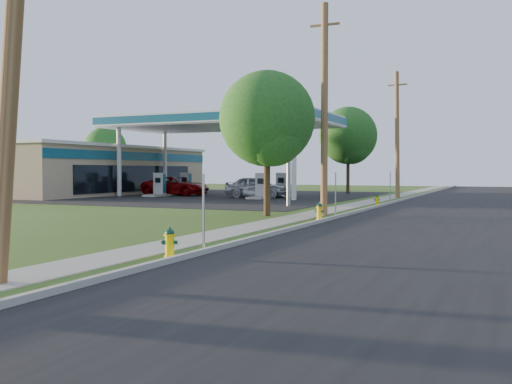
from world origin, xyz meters
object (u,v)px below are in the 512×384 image
at_px(car_silver, 257,187).
at_px(fuel_pump_se, 282,187).
at_px(tree_back, 106,149).
at_px(fuel_pump_sw, 186,186).
at_px(fuel_pump_ne, 262,189).
at_px(tree_lot, 349,138).
at_px(utility_pole_near, 14,16).
at_px(utility_pole_mid, 324,109).
at_px(hydrant_far, 377,200).
at_px(tree_verge, 268,122).
at_px(hydrant_mid, 320,212).
at_px(hydrant_near, 170,243).
at_px(fuel_pump_nw, 160,187).
at_px(utility_pole_far, 397,134).
at_px(price_pylon, 289,113).
at_px(car_red, 176,186).

bearing_deg(car_silver, fuel_pump_se, -21.28).
relative_size(fuel_pump_se, tree_back, 0.47).
height_order(fuel_pump_sw, fuel_pump_se, same).
distance_m(fuel_pump_ne, tree_lot, 12.27).
distance_m(utility_pole_near, fuel_pump_se, 36.34).
distance_m(utility_pole_mid, hydrant_far, 9.57).
distance_m(fuel_pump_sw, tree_lot, 14.99).
distance_m(fuel_pump_se, tree_verge, 20.11).
xyz_separation_m(utility_pole_near, utility_pole_mid, (-0.00, 18.00, 0.15)).
relative_size(fuel_pump_se, hydrant_mid, 4.22).
xyz_separation_m(fuel_pump_ne, tree_back, (-23.37, 11.04, 3.66)).
height_order(hydrant_mid, car_silver, car_silver).
distance_m(hydrant_near, car_silver, 30.04).
height_order(utility_pole_mid, fuel_pump_nw, utility_pole_mid).
height_order(utility_pole_mid, utility_pole_far, utility_pole_mid).
height_order(tree_back, hydrant_near, tree_back).
bearing_deg(hydrant_mid, tree_lot, 102.65).
height_order(utility_pole_near, price_pylon, utility_pole_near).
bearing_deg(tree_lot, utility_pole_far, -48.20).
xyz_separation_m(utility_pole_far, car_red, (-17.49, -3.24, -4.02)).
height_order(utility_pole_far, fuel_pump_se, utility_pole_far).
relative_size(utility_pole_near, fuel_pump_nw, 2.96).
bearing_deg(car_red, hydrant_far, -110.91).
bearing_deg(car_red, utility_pole_near, -153.36).
distance_m(price_pylon, tree_lot, 18.50).
xyz_separation_m(hydrant_near, car_red, (-18.12, 28.79, 0.42)).
bearing_deg(utility_pole_far, fuel_pump_sw, -176.80).
xyz_separation_m(utility_pole_near, fuel_pump_se, (-8.90, 35.00, -4.08)).
distance_m(utility_pole_far, fuel_pump_sw, 18.39).
bearing_deg(utility_pole_mid, tree_verge, -143.06).
distance_m(fuel_pump_sw, price_pylon, 18.72).
bearing_deg(tree_back, price_pylon, -33.16).
xyz_separation_m(tree_back, hydrant_far, (32.91, -15.68, -4.06)).
distance_m(utility_pole_far, fuel_pump_ne, 10.99).
relative_size(fuel_pump_sw, tree_back, 0.47).
height_order(fuel_pump_nw, fuel_pump_sw, same).
height_order(tree_lot, hydrant_mid, tree_lot).
bearing_deg(tree_back, car_red, -32.11).
bearing_deg(utility_pole_mid, tree_back, 143.32).
bearing_deg(car_red, price_pylon, -125.73).
bearing_deg(car_silver, fuel_pump_ne, -144.11).
bearing_deg(utility_pole_mid, hydrant_near, -87.43).
xyz_separation_m(tree_verge, tree_back, (-30.13, 25.64, 0.11)).
xyz_separation_m(fuel_pump_nw, car_silver, (8.08, 1.12, 0.10)).
height_order(utility_pole_mid, fuel_pump_ne, utility_pole_mid).
bearing_deg(tree_lot, hydrant_far, -69.09).
xyz_separation_m(utility_pole_mid, hydrant_far, (0.64, 8.36, -4.63)).
relative_size(fuel_pump_nw, hydrant_far, 4.79).
relative_size(fuel_pump_ne, car_red, 0.56).
distance_m(fuel_pump_ne, fuel_pump_sw, 9.85).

